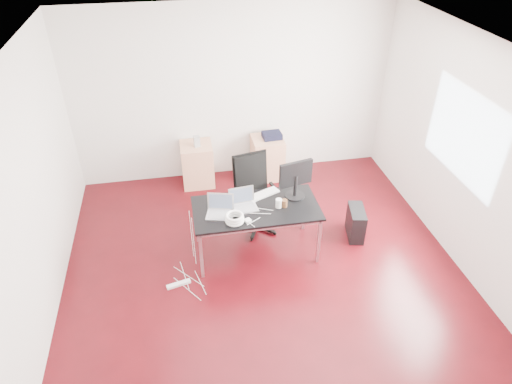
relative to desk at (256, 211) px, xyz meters
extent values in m
plane|color=#3A060B|center=(0.03, -0.38, -0.68)|extent=(5.00, 5.00, 0.00)
plane|color=silver|center=(0.03, -0.38, 2.12)|extent=(5.00, 5.00, 0.00)
plane|color=silver|center=(0.03, 2.12, 0.72)|extent=(5.00, 0.00, 5.00)
plane|color=silver|center=(0.03, -2.88, 0.72)|extent=(5.00, 0.00, 5.00)
plane|color=silver|center=(-2.47, -0.38, 0.72)|extent=(0.00, 5.00, 5.00)
plane|color=silver|center=(2.53, -0.38, 0.72)|extent=(0.00, 5.00, 5.00)
plane|color=white|center=(2.52, -0.18, 0.92)|extent=(0.00, 1.50, 1.50)
cube|color=black|center=(0.00, 0.00, 0.04)|extent=(1.60, 0.80, 0.03)
cube|color=silver|center=(-0.75, -0.35, -0.33)|extent=(0.04, 0.04, 0.70)
cube|color=silver|center=(-0.75, 0.35, -0.33)|extent=(0.04, 0.04, 0.70)
cube|color=silver|center=(0.75, -0.35, -0.33)|extent=(0.04, 0.04, 0.70)
cube|color=silver|center=(0.75, 0.35, -0.33)|extent=(0.04, 0.04, 0.70)
cylinder|color=black|center=(0.10, 0.49, -0.44)|extent=(0.06, 0.06, 0.47)
cube|color=black|center=(0.10, 0.49, -0.18)|extent=(0.56, 0.55, 0.06)
cube|color=black|center=(0.06, 0.70, 0.13)|extent=(0.47, 0.19, 0.55)
cube|color=tan|center=(-0.62, 1.85, -0.33)|extent=(0.50, 0.50, 0.70)
cube|color=tan|center=(0.54, 1.85, -0.33)|extent=(0.50, 0.50, 0.70)
cube|color=black|center=(1.42, 0.07, -0.46)|extent=(0.29, 0.48, 0.44)
cylinder|color=black|center=(0.13, 1.79, -0.54)|extent=(0.26, 0.26, 0.28)
cube|color=white|center=(-1.06, -0.45, -0.66)|extent=(0.31, 0.13, 0.04)
cube|color=silver|center=(-0.47, -0.08, 0.06)|extent=(0.38, 0.31, 0.01)
cube|color=silver|center=(-0.44, 0.03, 0.18)|extent=(0.33, 0.13, 0.22)
cube|color=#475166|center=(-0.44, 0.02, 0.18)|extent=(0.29, 0.11, 0.18)
cube|color=silver|center=(-0.15, 0.00, 0.06)|extent=(0.36, 0.27, 0.01)
cube|color=silver|center=(-0.17, 0.11, 0.18)|extent=(0.33, 0.09, 0.22)
cube|color=#475166|center=(-0.17, 0.11, 0.18)|extent=(0.29, 0.07, 0.18)
cylinder|color=black|center=(0.55, 0.15, 0.06)|extent=(0.26, 0.26, 0.02)
cylinder|color=black|center=(0.55, 0.15, 0.22)|extent=(0.05, 0.05, 0.30)
cube|color=black|center=(0.55, 0.16, 0.39)|extent=(0.45, 0.15, 0.34)
cube|color=#475166|center=(0.55, 0.19, 0.39)|extent=(0.39, 0.09, 0.29)
cube|color=white|center=(0.15, 0.26, 0.06)|extent=(0.46, 0.30, 0.02)
cylinder|color=white|center=(0.28, -0.05, 0.11)|extent=(0.11, 0.11, 0.12)
cylinder|color=brown|center=(0.36, -0.05, 0.10)|extent=(0.09, 0.09, 0.10)
torus|color=white|center=(-0.31, -0.24, 0.07)|extent=(0.24, 0.24, 0.04)
torus|color=white|center=(-0.31, -0.24, 0.11)|extent=(0.23, 0.23, 0.04)
torus|color=white|center=(-0.31, -0.24, 0.14)|extent=(0.22, 0.22, 0.04)
cube|color=white|center=(-0.15, -0.26, 0.07)|extent=(0.09, 0.09, 0.03)
cube|color=#9E9E9E|center=(-0.60, 1.81, 0.11)|extent=(0.10, 0.09, 0.18)
cube|color=black|center=(0.61, 1.87, 0.07)|extent=(0.31, 0.26, 0.09)
camera|label=1|loc=(-0.86, -4.57, 3.47)|focal=32.00mm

